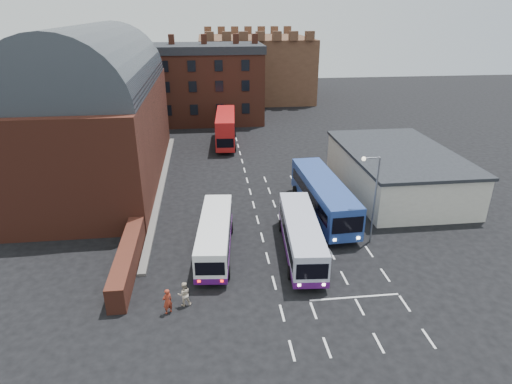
{
  "coord_description": "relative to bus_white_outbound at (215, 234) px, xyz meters",
  "views": [
    {
      "loc": [
        -4.1,
        -25.09,
        17.5
      ],
      "look_at": [
        0.0,
        10.0,
        2.2
      ],
      "focal_mm": 30.0,
      "sensor_mm": 36.0,
      "label": 1
    }
  ],
  "objects": [
    {
      "name": "brick_terrace",
      "position": [
        -2.11,
        42.24,
        3.91
      ],
      "size": [
        22.0,
        10.0,
        11.0
      ],
      "primitive_type": "cube",
      "color": "brown",
      "rests_on": "ground"
    },
    {
      "name": "bus_white_outbound",
      "position": [
        0.0,
        0.0,
        0.0
      ],
      "size": [
        3.2,
        10.02,
        2.69
      ],
      "rotation": [
        0.0,
        0.0,
        -0.1
      ],
      "color": "white",
      "rests_on": "ground"
    },
    {
      "name": "bus_blue",
      "position": [
        9.89,
        5.39,
        0.42
      ],
      "size": [
        3.55,
        12.54,
        3.39
      ],
      "rotation": [
        0.0,
        0.0,
        3.18
      ],
      "color": "navy",
      "rests_on": "ground"
    },
    {
      "name": "bus_white_inbound",
      "position": [
        6.51,
        -0.93,
        0.1
      ],
      "size": [
        3.26,
        10.63,
        2.86
      ],
      "rotation": [
        0.0,
        0.0,
        3.06
      ],
      "color": "silver",
      "rests_on": "ground"
    },
    {
      "name": "street_lamp",
      "position": [
        12.23,
        0.1,
        2.84
      ],
      "size": [
        1.5,
        0.32,
        7.33
      ],
      "rotation": [
        0.0,
        0.0,
        0.03
      ],
      "color": "slate",
      "rests_on": "ground"
    },
    {
      "name": "cream_building",
      "position": [
        18.89,
        10.24,
        0.57
      ],
      "size": [
        10.4,
        16.4,
        4.25
      ],
      "color": "beige",
      "rests_on": "ground"
    },
    {
      "name": "pedestrian_beige",
      "position": [
        -2.15,
        -6.26,
        -0.74
      ],
      "size": [
        0.91,
        0.77,
        1.69
      ],
      "primitive_type": "imported",
      "rotation": [
        0.0,
        0.0,
        3.31
      ],
      "color": "beige",
      "rests_on": "ground"
    },
    {
      "name": "castle_keep",
      "position": [
        9.89,
        62.24,
        4.41
      ],
      "size": [
        22.0,
        22.0,
        12.0
      ],
      "primitive_type": "cube",
      "color": "brown",
      "rests_on": "ground"
    },
    {
      "name": "bus_red_double",
      "position": [
        2.3,
        28.46,
        0.7
      ],
      "size": [
        3.27,
        10.92,
        4.31
      ],
      "rotation": [
        0.0,
        0.0,
        3.07
      ],
      "color": "red",
      "rests_on": "ground"
    },
    {
      "name": "pedestrian_red",
      "position": [
        -3.14,
        -6.91,
        -0.72
      ],
      "size": [
        0.76,
        0.71,
        1.74
      ],
      "primitive_type": "imported",
      "rotation": [
        0.0,
        0.0,
        3.75
      ],
      "color": "#9E321D",
      "rests_on": "ground"
    },
    {
      "name": "forecourt_wall",
      "position": [
        -6.31,
        -1.76,
        -0.69
      ],
      "size": [
        1.2,
        10.0,
        1.8
      ],
      "primitive_type": "cube",
      "color": "#602B1E",
      "rests_on": "ground"
    },
    {
      "name": "ground",
      "position": [
        3.89,
        -3.76,
        -1.59
      ],
      "size": [
        180.0,
        180.0,
        0.0
      ],
      "primitive_type": "plane",
      "color": "black"
    },
    {
      "name": "railway_station",
      "position": [
        -11.61,
        17.24,
        6.05
      ],
      "size": [
        12.0,
        28.0,
        16.0
      ],
      "color": "#602B1E",
      "rests_on": "ground"
    }
  ]
}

